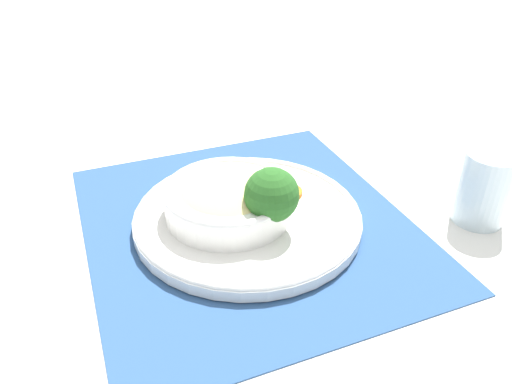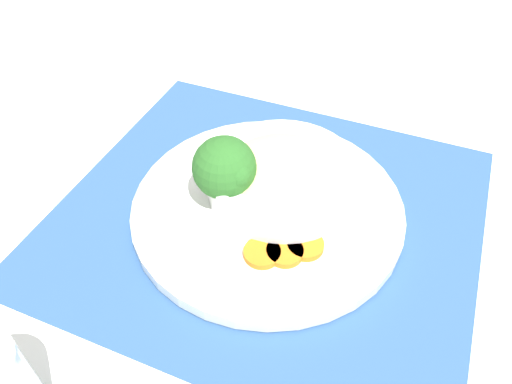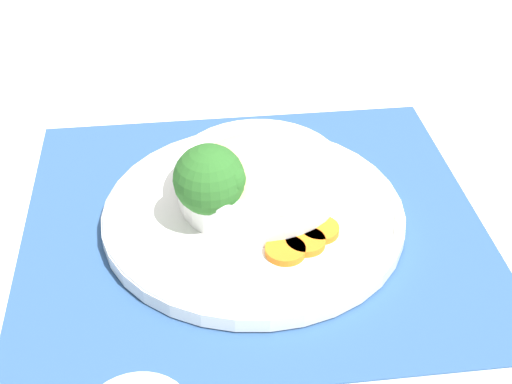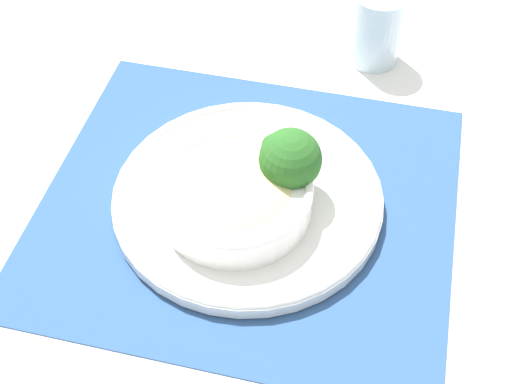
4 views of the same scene
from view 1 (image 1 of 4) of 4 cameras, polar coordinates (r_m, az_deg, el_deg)
The scene contains 9 objects.
ground_plane at distance 0.73m, azimuth -0.96°, elevation -3.71°, with size 4.00×4.00×0.00m, color white.
placemat at distance 0.73m, azimuth -0.96°, elevation -3.58°, with size 0.51×0.47×0.00m.
plate at distance 0.72m, azimuth -0.97°, elevation -2.73°, with size 0.33×0.33×0.02m.
bowl at distance 0.71m, azimuth -3.19°, elevation -0.68°, with size 0.18×0.18×0.05m.
broccoli_floret at distance 0.66m, azimuth 1.81°, elevation -0.39°, with size 0.07×0.07×0.09m.
carrot_slice_near at distance 0.76m, azimuth 3.75°, elevation -0.05°, with size 0.04×0.04×0.01m.
carrot_slice_middle at distance 0.77m, azimuth 2.32°, elevation 0.62°, with size 0.04×0.04×0.01m.
carrot_slice_far at distance 0.78m, azimuth 0.64°, elevation 1.01°, with size 0.04×0.04×0.01m.
water_glass at distance 0.79m, azimuth 24.54°, elevation 0.04°, with size 0.07×0.07×0.11m.
Camera 1 is at (0.56, -0.19, 0.43)m, focal length 35.00 mm.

